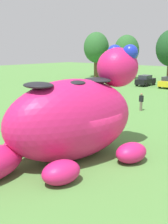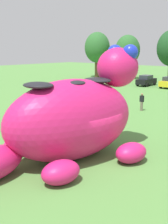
{
  "view_description": "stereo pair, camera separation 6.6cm",
  "coord_description": "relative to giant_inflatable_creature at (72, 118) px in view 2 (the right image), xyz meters",
  "views": [
    {
      "loc": [
        8.86,
        -11.2,
        5.9
      ],
      "look_at": [
        -1.28,
        0.42,
        2.41
      ],
      "focal_mm": 45.23,
      "sensor_mm": 36.0,
      "label": 1
    },
    {
      "loc": [
        8.91,
        -11.16,
        5.9
      ],
      "look_at": [
        -1.28,
        0.42,
        2.41
      ],
      "focal_mm": 45.23,
      "sensor_mm": 36.0,
      "label": 2
    }
  ],
  "objects": [
    {
      "name": "ground_plane",
      "position": [
        1.27,
        0.6,
        -2.24
      ],
      "size": [
        160.0,
        160.0,
        0.0
      ],
      "primitive_type": "plane",
      "color": "#568E42"
    },
    {
      "name": "giant_inflatable_creature",
      "position": [
        0.0,
        0.0,
        0.0
      ],
      "size": [
        7.09,
        12.31,
        6.13
      ],
      "color": "#E01E6B",
      "rests_on": "ground"
    },
    {
      "name": "car_black",
      "position": [
        -12.36,
        30.31,
        -1.38
      ],
      "size": [
        2.02,
        4.14,
        1.72
      ],
      "color": "black",
      "rests_on": "ground"
    },
    {
      "name": "tree_far_left",
      "position": [
        -27.22,
        36.06,
        3.78
      ],
      "size": [
        5.19,
        5.19,
        9.21
      ],
      "color": "brown",
      "rests_on": "ground"
    },
    {
      "name": "tree_left",
      "position": [
        -20.53,
        37.16,
        3.31
      ],
      "size": [
        4.79,
        4.79,
        8.49
      ],
      "color": "brown",
      "rests_on": "ground"
    },
    {
      "name": "spectator_mid_field",
      "position": [
        -3.3,
        13.19,
        -1.39
      ],
      "size": [
        0.38,
        0.26,
        1.71
      ],
      "color": "#726656",
      "rests_on": "ground"
    },
    {
      "name": "spectator_wandering",
      "position": [
        -10.36,
        11.09,
        -1.39
      ],
      "size": [
        0.38,
        0.26,
        1.71
      ],
      "color": "black",
      "rests_on": "ground"
    }
  ]
}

